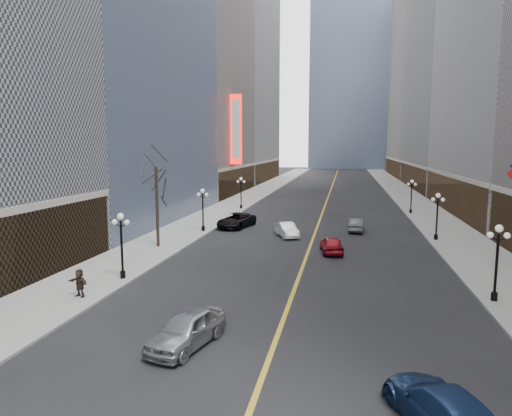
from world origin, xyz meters
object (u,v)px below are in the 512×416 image
at_px(streetlamp_east_1, 497,255).
at_px(car_nb_near, 187,329).
at_px(car_nb_far, 236,220).
at_px(car_sb_near, 443,409).
at_px(streetlamp_west_2, 203,205).
at_px(car_nb_mid, 287,230).
at_px(streetlamp_west_3, 241,190).
at_px(streetlamp_west_1, 121,239).
at_px(car_sb_far, 356,225).
at_px(streetlamp_east_2, 437,211).
at_px(streetlamp_east_3, 411,193).
at_px(car_sb_mid, 332,245).

height_order(streetlamp_east_1, car_nb_near, streetlamp_east_1).
distance_m(car_nb_far, car_sb_near, 38.13).
relative_size(streetlamp_west_2, car_nb_mid, 1.05).
xyz_separation_m(streetlamp_west_3, car_nb_near, (7.88, -45.05, -2.09)).
relative_size(streetlamp_west_1, car_nb_mid, 1.05).
bearing_deg(streetlamp_west_1, car_sb_near, -36.63).
bearing_deg(streetlamp_west_2, car_sb_far, 12.84).
distance_m(streetlamp_west_3, car_sb_far, 21.66).
distance_m(streetlamp_west_1, car_sb_far, 27.07).
relative_size(streetlamp_east_2, car_sb_near, 0.85).
bearing_deg(streetlamp_east_2, car_nb_far, 170.60).
height_order(streetlamp_east_1, car_sb_far, streetlamp_east_1).
distance_m(streetlamp_east_1, streetlamp_west_3, 43.05).
relative_size(streetlamp_west_3, car_nb_near, 0.95).
xyz_separation_m(streetlamp_east_3, streetlamp_west_1, (-23.60, -36.00, 0.00)).
bearing_deg(streetlamp_east_2, car_sb_near, -99.84).
bearing_deg(streetlamp_east_3, streetlamp_west_3, 180.00).
bearing_deg(car_nb_far, car_nb_near, -68.33).
relative_size(streetlamp_east_1, streetlamp_west_2, 1.00).
relative_size(streetlamp_east_2, streetlamp_west_2, 1.00).
bearing_deg(streetlamp_west_1, streetlamp_east_2, 37.33).
relative_size(streetlamp_west_3, car_nb_far, 0.76).
bearing_deg(car_nb_near, car_sb_far, 89.15).
distance_m(streetlamp_west_2, car_nb_near, 28.25).
distance_m(streetlamp_west_1, car_sb_mid, 17.77).
bearing_deg(streetlamp_east_2, streetlamp_west_2, 180.00).
height_order(streetlamp_east_2, car_sb_mid, streetlamp_east_2).
xyz_separation_m(car_nb_near, car_nb_mid, (1.24, 26.35, -0.10)).
bearing_deg(car_sb_far, streetlamp_east_3, -114.84).
bearing_deg(car_sb_near, streetlamp_west_3, -92.42).
distance_m(car_nb_near, car_sb_mid, 20.89).
height_order(streetlamp_east_1, streetlamp_west_3, same).
bearing_deg(car_sb_far, streetlamp_west_1, 56.23).
bearing_deg(streetlamp_west_2, streetlamp_west_1, -90.00).
bearing_deg(car_nb_mid, streetlamp_east_1, -73.82).
bearing_deg(car_nb_mid, car_nb_far, 122.88).
height_order(car_sb_near, car_sb_mid, car_sb_near).
xyz_separation_m(streetlamp_east_3, car_nb_near, (-15.72, -45.05, -2.09)).
distance_m(car_nb_mid, car_sb_near, 32.09).
bearing_deg(car_nb_near, streetlamp_west_3, 114.03).
bearing_deg(streetlamp_east_2, streetlamp_west_3, 142.67).
distance_m(car_sb_near, car_sb_far, 35.21).
distance_m(car_nb_near, car_sb_near, 11.18).
height_order(car_nb_mid, car_sb_mid, car_sb_mid).
xyz_separation_m(streetlamp_east_2, streetlamp_west_1, (-23.60, -18.00, 0.00)).
bearing_deg(streetlamp_west_3, streetlamp_east_2, -37.33).
bearing_deg(streetlamp_west_2, streetlamp_west_3, 90.00).
xyz_separation_m(car_sb_near, car_sb_far, (-2.05, 35.15, -0.07)).
xyz_separation_m(car_nb_mid, car_sb_far, (6.97, 4.36, -0.01)).
relative_size(car_nb_far, car_sb_far, 1.39).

